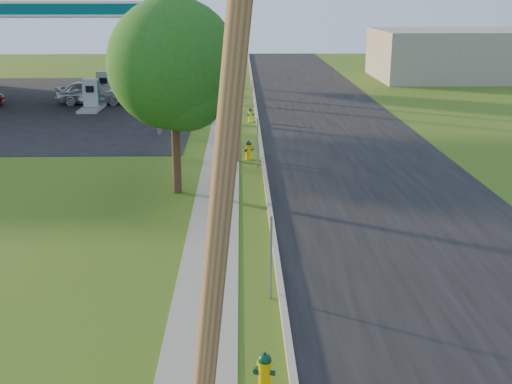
% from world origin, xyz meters
% --- Properties ---
extents(road, '(8.00, 120.00, 0.02)m').
position_xyz_m(road, '(4.50, 10.00, 0.01)').
color(road, black).
rests_on(road, ground).
extents(curb, '(0.15, 120.00, 0.15)m').
position_xyz_m(curb, '(0.50, 10.00, 0.07)').
color(curb, gray).
rests_on(curb, ground).
extents(sidewalk, '(1.50, 120.00, 0.03)m').
position_xyz_m(sidewalk, '(-1.25, 10.00, 0.01)').
color(sidewalk, gray).
rests_on(sidewalk, ground).
extents(utility_pole_near, '(1.40, 0.32, 9.48)m').
position_xyz_m(utility_pole_near, '(-0.60, -1.00, 4.80)').
color(utility_pole_near, brown).
rests_on(utility_pole_near, ground).
extents(utility_pole_mid, '(1.40, 0.32, 9.80)m').
position_xyz_m(utility_pole_mid, '(-0.60, 17.00, 4.95)').
color(utility_pole_mid, brown).
rests_on(utility_pole_mid, ground).
extents(utility_pole_far, '(1.40, 0.32, 9.50)m').
position_xyz_m(utility_pole_far, '(-0.60, 35.00, 4.80)').
color(utility_pole_far, brown).
rests_on(utility_pole_far, ground).
extents(sign_post_near, '(0.05, 0.04, 2.00)m').
position_xyz_m(sign_post_near, '(0.25, 4.20, 1.00)').
color(sign_post_near, gray).
rests_on(sign_post_near, ground).
extents(sign_post_mid, '(0.05, 0.04, 2.00)m').
position_xyz_m(sign_post_mid, '(0.25, 16.00, 1.00)').
color(sign_post_mid, gray).
rests_on(sign_post_mid, ground).
extents(sign_post_far, '(0.05, 0.04, 2.00)m').
position_xyz_m(sign_post_far, '(0.25, 28.20, 1.00)').
color(sign_post_far, gray).
rests_on(sign_post_far, ground).
extents(gas_canopy, '(18.18, 9.18, 6.40)m').
position_xyz_m(gas_canopy, '(-14.00, 32.00, 5.90)').
color(gas_canopy, silver).
rests_on(gas_canopy, ground).
extents(fuel_pump_ne, '(1.20, 3.20, 1.90)m').
position_xyz_m(fuel_pump_ne, '(-9.50, 30.00, 0.72)').
color(fuel_pump_ne, gray).
rests_on(fuel_pump_ne, ground).
extents(fuel_pump_se, '(1.20, 3.20, 1.90)m').
position_xyz_m(fuel_pump_se, '(-9.50, 34.00, 0.72)').
color(fuel_pump_se, gray).
rests_on(fuel_pump_se, ground).
extents(price_pylon, '(0.34, 2.04, 6.85)m').
position_xyz_m(price_pylon, '(-4.50, 22.50, 5.43)').
color(price_pylon, gray).
rests_on(price_pylon, ground).
extents(distant_building, '(14.00, 10.00, 4.00)m').
position_xyz_m(distant_building, '(18.00, 45.00, 2.00)').
color(distant_building, gray).
rests_on(distant_building, ground).
extents(tree_verge, '(4.41, 4.41, 6.69)m').
position_xyz_m(tree_verge, '(-2.56, 12.54, 4.30)').
color(tree_verge, '#322116').
rests_on(tree_verge, ground).
extents(tree_lot, '(4.76, 4.76, 7.21)m').
position_xyz_m(tree_lot, '(-6.29, 43.09, 4.64)').
color(tree_lot, '#322116').
rests_on(tree_lot, ground).
extents(hydrant_near, '(0.40, 0.36, 0.77)m').
position_xyz_m(hydrant_near, '(-0.02, 0.60, 0.38)').
color(hydrant_near, '#E4AB00').
rests_on(hydrant_near, ground).
extents(hydrant_mid, '(0.43, 0.39, 0.84)m').
position_xyz_m(hydrant_mid, '(-0.09, 17.31, 0.41)').
color(hydrant_mid, '#EBB809').
rests_on(hydrant_mid, ground).
extents(hydrant_far, '(0.40, 0.36, 0.78)m').
position_xyz_m(hydrant_far, '(0.11, 25.88, 0.38)').
color(hydrant_far, yellow).
rests_on(hydrant_far, ground).
extents(car_silver, '(4.54, 1.88, 1.54)m').
position_xyz_m(car_silver, '(-9.93, 32.22, 0.77)').
color(car_silver, silver).
rests_on(car_silver, ground).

